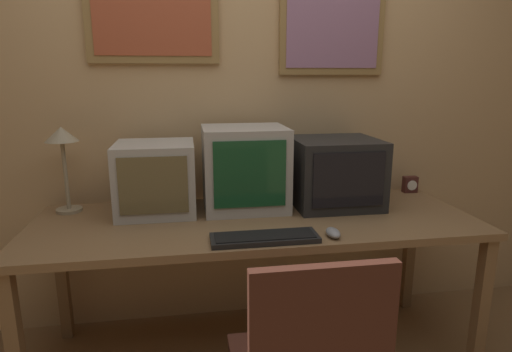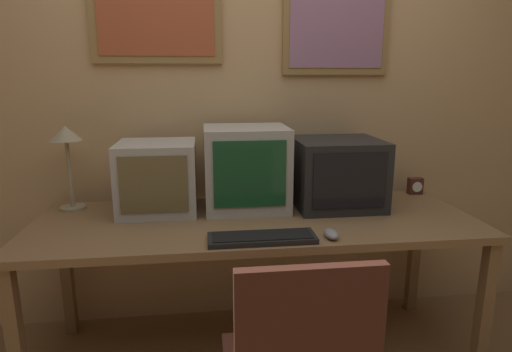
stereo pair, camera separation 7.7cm
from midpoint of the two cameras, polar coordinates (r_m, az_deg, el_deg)
wall_back at (r=2.46m, az=-2.74°, el=10.26°), size 8.00×0.08×2.60m
desk at (r=2.12m, az=-1.04°, el=-7.42°), size 2.14×0.77×0.76m
monitor_left at (r=2.21m, az=-14.17°, el=-0.27°), size 0.39×0.36×0.36m
monitor_center at (r=2.21m, az=-2.51°, el=1.07°), size 0.43×0.38×0.43m
monitor_right at (r=2.31m, az=9.50°, el=0.51°), size 0.44×0.42×0.36m
keyboard_main at (r=1.83m, az=-0.06°, el=-8.22°), size 0.46×0.15×0.03m
mouse_near_keyboard at (r=1.88m, az=9.08°, el=-7.50°), size 0.06×0.10×0.04m
desk_clock at (r=2.69m, az=19.09°, el=-1.07°), size 0.08×0.05×0.10m
desk_lamp at (r=2.34m, az=-25.26°, el=3.68°), size 0.16×0.16×0.44m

